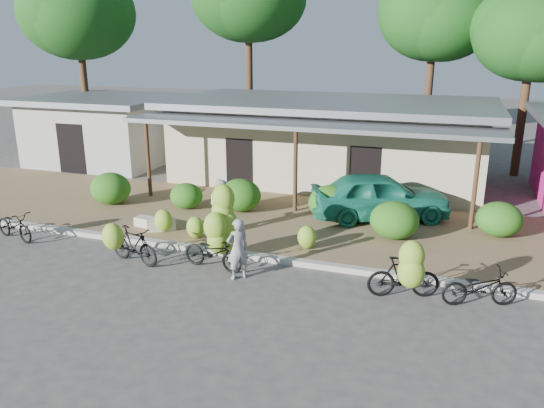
{
  "coord_description": "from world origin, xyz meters",
  "views": [
    {
      "loc": [
        4.86,
        -10.31,
        5.58
      ],
      "look_at": [
        0.17,
        3.23,
        1.2
      ],
      "focal_mm": 35.0,
      "sensor_mm": 36.0,
      "label": 1
    }
  ],
  "objects_px": {
    "tree_center_right": "(431,14)",
    "bike_left": "(130,244)",
    "vendor": "(238,249)",
    "bystander": "(221,206)",
    "bike_far_left": "(10,224)",
    "tree_near_right": "(528,32)",
    "bike_center": "(219,234)",
    "sack_near": "(161,225)",
    "tree_back_left": "(75,11)",
    "teal_van": "(380,196)",
    "sack_far": "(147,222)",
    "bike_far_right": "(480,287)",
    "bike_right": "(406,273)"
  },
  "relations": [
    {
      "from": "bike_right",
      "to": "bike_left",
      "type": "bearing_deg",
      "value": 74.79
    },
    {
      "from": "bike_left",
      "to": "bike_right",
      "type": "height_order",
      "value": "bike_right"
    },
    {
      "from": "bystander",
      "to": "bike_right",
      "type": "bearing_deg",
      "value": 177.98
    },
    {
      "from": "tree_center_right",
      "to": "bike_center",
      "type": "distance_m",
      "value": 16.86
    },
    {
      "from": "vendor",
      "to": "bystander",
      "type": "height_order",
      "value": "bystander"
    },
    {
      "from": "tree_back_left",
      "to": "bystander",
      "type": "distance_m",
      "value": 16.75
    },
    {
      "from": "tree_back_left",
      "to": "teal_van",
      "type": "distance_m",
      "value": 18.92
    },
    {
      "from": "bike_far_left",
      "to": "bike_far_right",
      "type": "distance_m",
      "value": 12.83
    },
    {
      "from": "bike_far_right",
      "to": "tree_back_left",
      "type": "bearing_deg",
      "value": 39.26
    },
    {
      "from": "tree_center_right",
      "to": "bike_right",
      "type": "xyz_separation_m",
      "value": [
        0.83,
        -15.77,
        -6.15
      ]
    },
    {
      "from": "tree_near_right",
      "to": "bike_center",
      "type": "bearing_deg",
      "value": -120.94
    },
    {
      "from": "sack_near",
      "to": "teal_van",
      "type": "bearing_deg",
      "value": 28.15
    },
    {
      "from": "tree_center_right",
      "to": "vendor",
      "type": "relative_size",
      "value": 5.67
    },
    {
      "from": "sack_near",
      "to": "bystander",
      "type": "xyz_separation_m",
      "value": [
        1.79,
        0.46,
        0.66
      ]
    },
    {
      "from": "tree_center_right",
      "to": "bike_far_left",
      "type": "relative_size",
      "value": 4.99
    },
    {
      "from": "bike_right",
      "to": "sack_far",
      "type": "relative_size",
      "value": 2.26
    },
    {
      "from": "sack_near",
      "to": "bike_far_right",
      "type": "bearing_deg",
      "value": -11.07
    },
    {
      "from": "tree_back_left",
      "to": "bike_far_left",
      "type": "height_order",
      "value": "tree_back_left"
    },
    {
      "from": "tree_center_right",
      "to": "bike_left",
      "type": "bearing_deg",
      "value": -110.98
    },
    {
      "from": "sack_far",
      "to": "tree_back_left",
      "type": "bearing_deg",
      "value": 134.39
    },
    {
      "from": "bystander",
      "to": "bike_left",
      "type": "bearing_deg",
      "value": 86.97
    },
    {
      "from": "bike_left",
      "to": "sack_near",
      "type": "relative_size",
      "value": 2.02
    },
    {
      "from": "sack_near",
      "to": "vendor",
      "type": "relative_size",
      "value": 0.55
    },
    {
      "from": "tree_back_left",
      "to": "tree_near_right",
      "type": "bearing_deg",
      "value": 4.08
    },
    {
      "from": "bike_center",
      "to": "bike_right",
      "type": "relative_size",
      "value": 1.25
    },
    {
      "from": "tree_back_left",
      "to": "sack_far",
      "type": "relative_size",
      "value": 12.36
    },
    {
      "from": "tree_near_right",
      "to": "bike_right",
      "type": "relative_size",
      "value": 4.6
    },
    {
      "from": "tree_back_left",
      "to": "bystander",
      "type": "bearing_deg",
      "value": -38.53
    },
    {
      "from": "vendor",
      "to": "teal_van",
      "type": "height_order",
      "value": "teal_van"
    },
    {
      "from": "bike_far_left",
      "to": "bystander",
      "type": "distance_m",
      "value": 6.14
    },
    {
      "from": "bike_right",
      "to": "bike_center",
      "type": "bearing_deg",
      "value": 66.76
    },
    {
      "from": "tree_center_right",
      "to": "sack_far",
      "type": "bearing_deg",
      "value": -117.96
    },
    {
      "from": "bike_center",
      "to": "sack_far",
      "type": "height_order",
      "value": "bike_center"
    },
    {
      "from": "bike_center",
      "to": "bystander",
      "type": "bearing_deg",
      "value": 30.89
    },
    {
      "from": "tree_center_right",
      "to": "bike_far_left",
      "type": "distance_m",
      "value": 19.83
    },
    {
      "from": "tree_near_right",
      "to": "bike_far_left",
      "type": "distance_m",
      "value": 20.6
    },
    {
      "from": "bike_left",
      "to": "bike_right",
      "type": "distance_m",
      "value": 6.97
    },
    {
      "from": "tree_center_right",
      "to": "sack_near",
      "type": "bearing_deg",
      "value": -115.77
    },
    {
      "from": "bike_left",
      "to": "sack_near",
      "type": "distance_m",
      "value": 2.4
    },
    {
      "from": "tree_near_right",
      "to": "bystander",
      "type": "relative_size",
      "value": 4.81
    },
    {
      "from": "bike_far_left",
      "to": "sack_far",
      "type": "xyz_separation_m",
      "value": [
        3.25,
        2.11,
        -0.26
      ]
    },
    {
      "from": "bike_center",
      "to": "tree_near_right",
      "type": "bearing_deg",
      "value": -22.98
    },
    {
      "from": "teal_van",
      "to": "tree_center_right",
      "type": "bearing_deg",
      "value": -26.35
    },
    {
      "from": "tree_back_left",
      "to": "bike_right",
      "type": "height_order",
      "value": "tree_back_left"
    },
    {
      "from": "bike_left",
      "to": "bystander",
      "type": "relative_size",
      "value": 1.06
    },
    {
      "from": "vendor",
      "to": "bystander",
      "type": "bearing_deg",
      "value": -102.45
    },
    {
      "from": "bike_far_left",
      "to": "bystander",
      "type": "relative_size",
      "value": 1.09
    },
    {
      "from": "bike_left",
      "to": "bike_center",
      "type": "bearing_deg",
      "value": -56.66
    },
    {
      "from": "tree_center_right",
      "to": "tree_back_left",
      "type": "bearing_deg",
      "value": -168.37
    },
    {
      "from": "bike_center",
      "to": "bike_right",
      "type": "xyz_separation_m",
      "value": [
        4.78,
        -0.51,
        -0.15
      ]
    }
  ]
}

